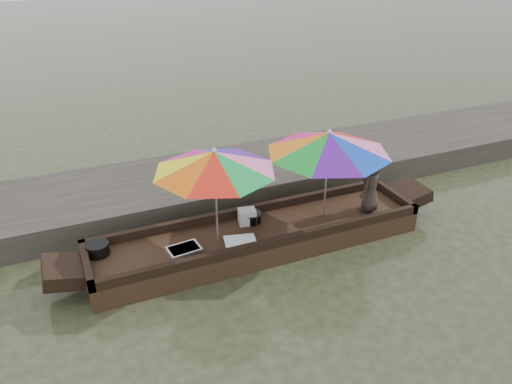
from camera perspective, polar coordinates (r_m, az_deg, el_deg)
name	(u,v)px	position (r m, az deg, el deg)	size (l,w,h in m)	color
water	(258,248)	(8.35, 0.27, -6.40)	(80.00, 80.00, 0.00)	#2C331A
dock	(214,181)	(10.01, -4.78, 1.24)	(22.00, 2.20, 0.50)	#2D2B26
boat_hull	(258,239)	(8.25, 0.28, -5.39)	(5.49, 1.20, 0.35)	black
cooking_pot	(98,249)	(7.89, -17.65, -6.24)	(0.35, 0.35, 0.18)	black
tray_crayfish	(184,250)	(7.65, -8.23, -6.63)	(0.49, 0.34, 0.09)	silver
tray_scallop	(240,242)	(7.81, -1.82, -5.70)	(0.49, 0.34, 0.06)	silver
charcoal_grill	(251,218)	(8.35, -0.55, -2.94)	(0.33, 0.33, 0.15)	black
supply_bag	(247,217)	(8.27, -1.03, -2.83)	(0.28, 0.22, 0.26)	silver
vendor	(371,185)	(8.75, 13.03, 0.78)	(0.47, 0.31, 0.96)	#312922
umbrella_bow	(216,196)	(7.56, -4.60, -0.45)	(1.87, 1.87, 1.55)	#5A14A5
umbrella_stern	(326,174)	(8.30, 8.05, 2.01)	(2.04, 2.04, 1.55)	red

